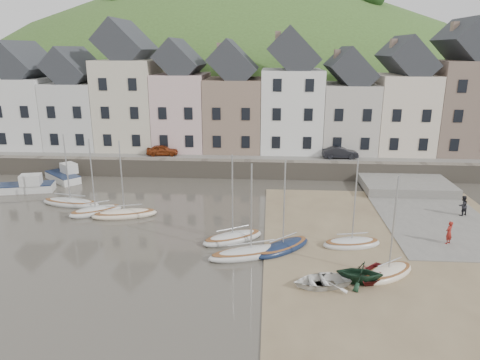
# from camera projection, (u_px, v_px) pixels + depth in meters

# --- Properties ---
(ground) EXTENTS (160.00, 160.00, 0.00)m
(ground) POSITION_uv_depth(u_px,v_px,m) (234.00, 249.00, 29.14)
(ground) COLOR #443F35
(ground) RESTS_ON ground
(quay_land) EXTENTS (90.00, 30.00, 1.50)m
(quay_land) POSITION_uv_depth(u_px,v_px,m) (253.00, 141.00, 59.53)
(quay_land) COLOR #3A5723
(quay_land) RESTS_ON ground
(quay_street) EXTENTS (70.00, 7.00, 0.10)m
(quay_street) POSITION_uv_depth(u_px,v_px,m) (249.00, 155.00, 48.30)
(quay_street) COLOR slate
(quay_street) RESTS_ON quay_land
(seawall) EXTENTS (70.00, 1.20, 1.80)m
(seawall) POSITION_uv_depth(u_px,v_px,m) (247.00, 169.00, 45.14)
(seawall) COLOR slate
(seawall) RESTS_ON ground
(beach) EXTENTS (18.00, 26.00, 0.06)m
(beach) POSITION_uv_depth(u_px,v_px,m) (404.00, 254.00, 28.41)
(beach) COLOR brown
(beach) RESTS_ON ground
(slipway) EXTENTS (8.00, 18.00, 0.12)m
(slipway) POSITION_uv_depth(u_px,v_px,m) (426.00, 211.00, 35.80)
(slipway) COLOR slate
(slipway) RESTS_ON ground
(hillside) EXTENTS (134.40, 84.00, 84.00)m
(hillside) POSITION_uv_depth(u_px,v_px,m) (234.00, 202.00, 91.97)
(hillside) COLOR #3A5723
(hillside) RESTS_ON ground
(townhouse_terrace) EXTENTS (61.05, 8.00, 13.93)m
(townhouse_terrace) POSITION_uv_depth(u_px,v_px,m) (266.00, 98.00, 49.89)
(townhouse_terrace) COLOR silver
(townhouse_terrace) RESTS_ON quay_land
(sailboat_0) EXTENTS (5.43, 2.37, 6.32)m
(sailboat_0) POSITION_uv_depth(u_px,v_px,m) (71.00, 202.00, 37.27)
(sailboat_0) COLOR silver
(sailboat_0) RESTS_ON ground
(sailboat_1) EXTENTS (4.26, 3.57, 6.32)m
(sailboat_1) POSITION_uv_depth(u_px,v_px,m) (96.00, 211.00, 35.33)
(sailboat_1) COLOR silver
(sailboat_1) RESTS_ON ground
(sailboat_2) EXTENTS (5.23, 2.82, 6.32)m
(sailboat_2) POSITION_uv_depth(u_px,v_px,m) (125.00, 214.00, 34.71)
(sailboat_2) COLOR beige
(sailboat_2) RESTS_ON ground
(sailboat_3) EXTENTS (4.58, 3.58, 6.32)m
(sailboat_3) POSITION_uv_depth(u_px,v_px,m) (233.00, 238.00, 30.33)
(sailboat_3) COLOR silver
(sailboat_3) RESTS_ON ground
(sailboat_4) EXTENTS (5.80, 3.44, 6.32)m
(sailboat_4) POSITION_uv_depth(u_px,v_px,m) (251.00, 253.00, 28.10)
(sailboat_4) COLOR silver
(sailboat_4) RESTS_ON ground
(sailboat_5) EXTENTS (4.30, 4.18, 6.32)m
(sailboat_5) POSITION_uv_depth(u_px,v_px,m) (283.00, 247.00, 28.90)
(sailboat_5) COLOR #13203E
(sailboat_5) RESTS_ON ground
(sailboat_6) EXTENTS (4.16, 2.28, 6.32)m
(sailboat_6) POSITION_uv_depth(u_px,v_px,m) (352.00, 243.00, 29.47)
(sailboat_6) COLOR silver
(sailboat_6) RESTS_ON ground
(sailboat_7) EXTENTS (3.90, 3.51, 6.32)m
(sailboat_7) POSITION_uv_depth(u_px,v_px,m) (388.00, 272.00, 25.59)
(sailboat_7) COLOR beige
(sailboat_7) RESTS_ON ground
(motorboat_0) EXTENTS (5.30, 2.85, 1.70)m
(motorboat_0) POSITION_uv_depth(u_px,v_px,m) (27.00, 186.00, 40.73)
(motorboat_0) COLOR silver
(motorboat_0) RESTS_ON ground
(motorboat_2) EXTENTS (4.59, 4.35, 1.70)m
(motorboat_2) POSITION_uv_depth(u_px,v_px,m) (64.00, 175.00, 44.22)
(motorboat_2) COLOR silver
(motorboat_2) RESTS_ON ground
(rowboat_white) EXTENTS (3.67, 3.00, 0.66)m
(rowboat_white) POSITION_uv_depth(u_px,v_px,m) (321.00, 281.00, 24.43)
(rowboat_white) COLOR white
(rowboat_white) RESTS_ON beach
(rowboat_green) EXTENTS (2.77, 2.47, 1.34)m
(rowboat_green) POSITION_uv_depth(u_px,v_px,m) (360.00, 273.00, 24.64)
(rowboat_green) COLOR #16321F
(rowboat_green) RESTS_ON beach
(rowboat_red) EXTENTS (3.26, 3.48, 0.59)m
(rowboat_red) POSITION_uv_depth(u_px,v_px,m) (373.00, 274.00, 25.21)
(rowboat_red) COLOR maroon
(rowboat_red) RESTS_ON beach
(person_red) EXTENTS (0.69, 0.66, 1.59)m
(person_red) POSITION_uv_depth(u_px,v_px,m) (449.00, 232.00, 29.54)
(person_red) COLOR maroon
(person_red) RESTS_ON slipway
(person_dark) EXTENTS (0.96, 0.87, 1.61)m
(person_dark) POSITION_uv_depth(u_px,v_px,m) (463.00, 206.00, 34.58)
(person_dark) COLOR black
(person_dark) RESTS_ON slipway
(car_left) EXTENTS (3.49, 1.69, 1.15)m
(car_left) POSITION_uv_depth(u_px,v_px,m) (162.00, 150.00, 47.78)
(car_left) COLOR maroon
(car_left) RESTS_ON quay_street
(car_right) EXTENTS (3.76, 1.43, 1.22)m
(car_right) POSITION_uv_depth(u_px,v_px,m) (340.00, 153.00, 46.53)
(car_right) COLOR black
(car_right) RESTS_ON quay_street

